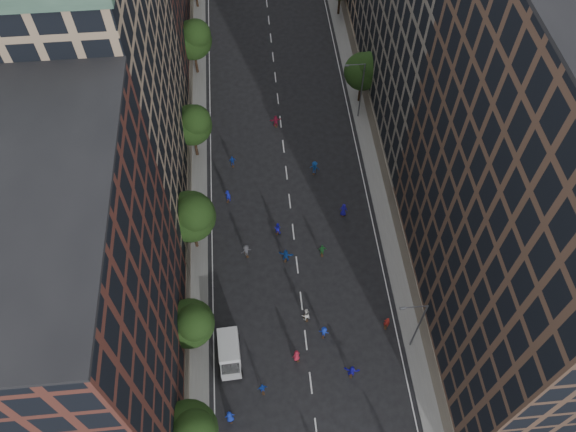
% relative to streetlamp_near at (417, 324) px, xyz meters
% --- Properties ---
extents(ground, '(240.00, 240.00, 0.00)m').
position_rel_streetlamp_near_xyz_m(ground, '(-10.37, 28.00, -5.17)').
color(ground, black).
rests_on(ground, ground).
extents(sidewalk_left, '(4.00, 105.00, 0.15)m').
position_rel_streetlamp_near_xyz_m(sidewalk_left, '(-22.37, 35.50, -5.09)').
color(sidewalk_left, slate).
rests_on(sidewalk_left, ground).
extents(sidewalk_right, '(4.00, 105.00, 0.15)m').
position_rel_streetlamp_near_xyz_m(sidewalk_right, '(1.63, 35.50, -5.09)').
color(sidewalk_right, slate).
rests_on(sidewalk_right, ground).
extents(bldg_left_a, '(14.00, 22.00, 30.00)m').
position_rel_streetlamp_near_xyz_m(bldg_left_a, '(-29.37, -1.00, 9.83)').
color(bldg_left_a, '#50261E').
rests_on(bldg_left_a, ground).
extents(bldg_left_b, '(14.00, 26.00, 34.00)m').
position_rel_streetlamp_near_xyz_m(bldg_left_b, '(-29.37, 23.00, 11.83)').
color(bldg_left_b, '#998064').
rests_on(bldg_left_b, ground).
extents(bldg_right_a, '(14.00, 30.00, 36.00)m').
position_rel_streetlamp_near_xyz_m(bldg_right_a, '(8.63, 3.00, 12.83)').
color(bldg_right_a, '#4D3629').
rests_on(bldg_right_a, ground).
extents(bldg_right_b, '(14.00, 28.00, 33.00)m').
position_rel_streetlamp_near_xyz_m(bldg_right_b, '(8.63, 32.00, 11.33)').
color(bldg_right_b, '#686156').
rests_on(bldg_right_b, ground).
extents(tree_left_0, '(5.20, 5.20, 8.83)m').
position_rel_streetlamp_near_xyz_m(tree_left_0, '(-21.38, -8.15, 0.79)').
color(tree_left_0, black).
rests_on(tree_left_0, ground).
extents(tree_left_1, '(4.80, 4.80, 8.21)m').
position_rel_streetlamp_near_xyz_m(tree_left_1, '(-21.39, 1.86, 0.38)').
color(tree_left_1, black).
rests_on(tree_left_1, ground).
extents(tree_left_2, '(5.60, 5.60, 9.45)m').
position_rel_streetlamp_near_xyz_m(tree_left_2, '(-21.36, 13.83, 1.19)').
color(tree_left_2, black).
rests_on(tree_left_2, ground).
extents(tree_left_3, '(5.00, 5.00, 8.58)m').
position_rel_streetlamp_near_xyz_m(tree_left_3, '(-21.38, 27.85, 0.65)').
color(tree_left_3, black).
rests_on(tree_left_3, ground).
extents(tree_left_4, '(5.40, 5.40, 9.08)m').
position_rel_streetlamp_near_xyz_m(tree_left_4, '(-21.37, 43.84, 0.93)').
color(tree_left_4, black).
rests_on(tree_left_4, ground).
extents(tree_right_a, '(5.00, 5.00, 8.39)m').
position_rel_streetlamp_near_xyz_m(tree_right_a, '(1.02, 35.85, 0.46)').
color(tree_right_a, black).
rests_on(tree_right_a, ground).
extents(streetlamp_near, '(2.64, 0.22, 9.06)m').
position_rel_streetlamp_near_xyz_m(streetlamp_near, '(0.00, 0.00, 0.00)').
color(streetlamp_near, '#595B60').
rests_on(streetlamp_near, ground).
extents(streetlamp_far, '(2.64, 0.22, 9.06)m').
position_rel_streetlamp_near_xyz_m(streetlamp_far, '(0.00, 33.00, 0.00)').
color(streetlamp_far, '#595B60').
rests_on(streetlamp_far, ground).
extents(cargo_van, '(2.40, 4.77, 2.49)m').
position_rel_streetlamp_near_xyz_m(cargo_van, '(-18.17, 0.31, -3.86)').
color(cargo_van, silver).
rests_on(cargo_van, ground).
extents(skater_0, '(1.04, 0.78, 1.92)m').
position_rel_streetlamp_near_xyz_m(skater_0, '(-18.36, -5.80, -4.21)').
color(skater_0, '#13299E').
rests_on(skater_0, ground).
extents(skater_3, '(1.13, 0.85, 1.56)m').
position_rel_streetlamp_near_xyz_m(skater_3, '(-8.48, 1.88, -4.39)').
color(skater_3, '#152DAC').
rests_on(skater_3, ground).
extents(skater_4, '(1.01, 0.56, 1.63)m').
position_rel_streetlamp_near_xyz_m(skater_4, '(-15.14, -3.38, -4.35)').
color(skater_4, '#1640B6').
rests_on(skater_4, ground).
extents(skater_5, '(1.65, 0.86, 1.70)m').
position_rel_streetlamp_near_xyz_m(skater_5, '(-6.29, -2.48, -4.32)').
color(skater_5, '#1E17BE').
rests_on(skater_5, ground).
extents(skater_6, '(1.01, 0.86, 1.76)m').
position_rel_streetlamp_near_xyz_m(skater_6, '(-11.53, -0.41, -4.29)').
color(skater_6, maroon).
rests_on(skater_6, ground).
extents(skater_7, '(0.73, 0.59, 1.75)m').
position_rel_streetlamp_near_xyz_m(skater_7, '(-1.87, 2.29, -4.29)').
color(skater_7, maroon).
rests_on(skater_7, ground).
extents(skater_8, '(1.15, 1.04, 1.95)m').
position_rel_streetlamp_near_xyz_m(skater_8, '(-10.15, 3.89, -4.19)').
color(skater_8, silver).
rests_on(skater_8, ground).
extents(skater_9, '(1.36, 1.05, 1.85)m').
position_rel_streetlamp_near_xyz_m(skater_9, '(-15.97, 12.31, -4.24)').
color(skater_9, '#3E3F43').
rests_on(skater_9, ground).
extents(skater_10, '(1.01, 0.44, 1.71)m').
position_rel_streetlamp_near_xyz_m(skater_10, '(-7.42, 11.67, -4.31)').
color(skater_10, '#1B5C27').
rests_on(skater_10, ground).
extents(skater_11, '(1.75, 1.00, 1.79)m').
position_rel_streetlamp_near_xyz_m(skater_11, '(-11.58, 11.31, -4.27)').
color(skater_11, navy).
rests_on(skater_11, ground).
extents(skater_12, '(1.03, 0.81, 1.86)m').
position_rel_streetlamp_near_xyz_m(skater_12, '(-4.21, 16.92, -4.24)').
color(skater_12, '#191298').
rests_on(skater_12, ground).
extents(skater_13, '(0.82, 0.70, 1.91)m').
position_rel_streetlamp_near_xyz_m(skater_13, '(-17.78, 20.28, -4.21)').
color(skater_13, '#131BA0').
rests_on(skater_13, ground).
extents(skater_14, '(0.99, 0.89, 1.69)m').
position_rel_streetlamp_near_xyz_m(skater_14, '(-12.20, 15.09, -4.32)').
color(skater_14, '#1A17BD').
rests_on(skater_14, ground).
extents(skater_15, '(1.43, 1.13, 1.93)m').
position_rel_streetlamp_near_xyz_m(skater_15, '(-6.87, 23.69, -4.20)').
color(skater_15, navy).
rests_on(skater_15, ground).
extents(skater_16, '(0.96, 0.47, 1.59)m').
position_rel_streetlamp_near_xyz_m(skater_16, '(-17.06, 25.85, -4.37)').
color(skater_16, '#1439A8').
rests_on(skater_16, ground).
extents(skater_17, '(1.61, 0.67, 1.68)m').
position_rel_streetlamp_near_xyz_m(skater_17, '(-11.06, 32.32, -4.33)').
color(skater_17, maroon).
rests_on(skater_17, ground).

